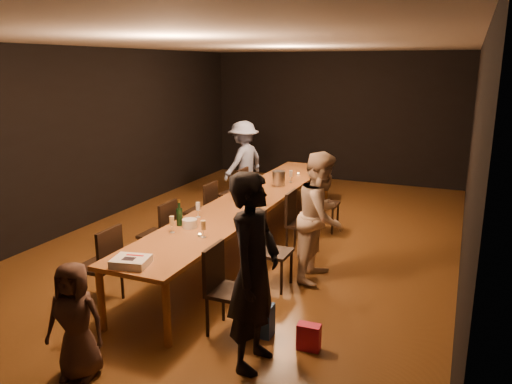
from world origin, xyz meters
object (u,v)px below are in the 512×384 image
at_px(chair_right_1, 273,251).
at_px(chair_left_0, 98,265).
at_px(chair_left_2, 200,211).
at_px(birthday_cake, 131,262).
at_px(plate_stack, 190,223).
at_px(man_blue, 243,162).
at_px(champagne_bottle, 179,212).
at_px(woman_birthday, 254,272).
at_px(chair_left_3, 233,193).
at_px(chair_right_2, 303,224).
at_px(woman_tan, 321,217).
at_px(ice_bucket, 279,178).
at_px(chair_right_3, 325,203).
at_px(chair_right_0, 231,291).
at_px(chair_left_1, 157,234).
at_px(child, 75,321).
at_px(table, 249,202).

relative_size(chair_right_1, chair_left_0, 1.00).
relative_size(chair_left_2, birthday_cake, 2.27).
bearing_deg(chair_right_1, plate_stack, -71.42).
height_order(man_blue, champagne_bottle, man_blue).
distance_m(chair_right_1, man_blue, 4.05).
bearing_deg(chair_right_1, woman_birthday, 15.25).
distance_m(chair_right_1, plate_stack, 1.09).
distance_m(chair_left_2, chair_left_3, 1.20).
height_order(chair_right_1, chair_left_3, same).
bearing_deg(chair_left_0, chair_right_2, -35.31).
height_order(chair_right_1, chair_right_2, same).
distance_m(woman_tan, ice_bucket, 2.10).
xyz_separation_m(chair_right_3, man_blue, (-2.00, 1.11, 0.35)).
xyz_separation_m(chair_right_3, birthday_cake, (-0.91, -4.01, 0.33)).
distance_m(chair_right_0, chair_left_2, 2.94).
bearing_deg(woman_tan, plate_stack, 121.23).
height_order(chair_left_3, ice_bucket, ice_bucket).
height_order(chair_left_1, ice_bucket, ice_bucket).
bearing_deg(champagne_bottle, woman_tan, 26.16).
xyz_separation_m(chair_right_3, chair_left_3, (-1.70, 0.00, 0.00)).
height_order(birthday_cake, plate_stack, plate_stack).
height_order(chair_left_2, plate_stack, chair_left_2).
bearing_deg(chair_left_3, ice_bucket, -102.09).
relative_size(chair_right_3, plate_stack, 4.95).
height_order(chair_right_1, child, child).
xyz_separation_m(chair_left_1, plate_stack, (0.72, -0.33, 0.34)).
xyz_separation_m(table, chair_right_2, (0.85, 0.00, -0.24)).
distance_m(chair_right_2, champagne_bottle, 1.94).
distance_m(woman_birthday, woman_tan, 2.11).
bearing_deg(chair_right_1, ice_bucket, -161.02).
bearing_deg(table, chair_left_2, 180.00).
xyz_separation_m(chair_right_2, woman_tan, (0.47, -0.72, 0.37)).
bearing_deg(chair_left_2, table, -90.00).
height_order(table, man_blue, man_blue).
distance_m(chair_left_3, plate_stack, 2.84).
bearing_deg(man_blue, chair_right_3, 75.43).
xyz_separation_m(chair_right_3, ice_bucket, (-0.76, -0.20, 0.40)).
bearing_deg(birthday_cake, chair_right_1, 48.32).
distance_m(table, birthday_cake, 2.81).
bearing_deg(chair_right_2, woman_birthday, 8.91).
height_order(woman_tan, child, woman_tan).
distance_m(chair_left_1, ice_bucket, 2.43).
bearing_deg(child, table, 73.08).
distance_m(chair_right_2, chair_right_3, 1.20).
xyz_separation_m(chair_right_3, woman_birthday, (0.44, -4.02, 0.45)).
bearing_deg(woman_birthday, chair_right_2, 8.56).
height_order(champagne_bottle, ice_bucket, champagne_bottle).
xyz_separation_m(chair_right_1, woman_tan, (0.47, 0.48, 0.37)).
relative_size(chair_right_2, ice_bucket, 3.88).
relative_size(plate_stack, champagne_bottle, 0.56).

